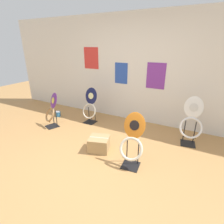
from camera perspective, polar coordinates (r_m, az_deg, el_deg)
ground_plane at (r=3.07m, az=-8.70°, el=-17.46°), size 14.00×14.00×0.00m
wall_back at (r=4.43m, az=7.96°, el=13.32°), size 8.00×0.07×2.60m
toilet_seat_display_orange_sun at (r=2.86m, az=6.64°, el=-9.61°), size 0.41×0.39×0.90m
toilet_seat_display_white_plain at (r=3.76m, az=24.48°, el=-3.38°), size 0.45×0.33×0.98m
toilet_seat_display_navy_moon at (r=4.46m, az=-7.21°, el=1.60°), size 0.39×0.30×0.89m
toilet_seat_display_purple_note at (r=4.44m, az=-19.18°, el=0.36°), size 0.43×0.42×0.83m
paint_can at (r=5.12m, az=-17.22°, el=-0.50°), size 0.14×0.14×0.15m
storage_box at (r=3.39m, az=-4.19°, el=-10.29°), size 0.45×0.44×0.27m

